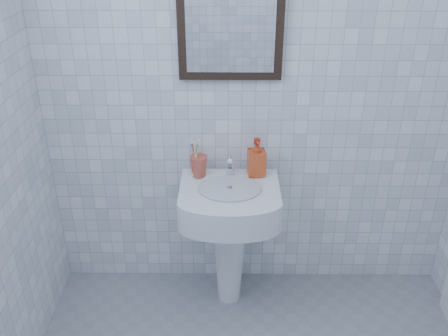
{
  "coord_description": "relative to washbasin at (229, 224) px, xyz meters",
  "views": [
    {
      "loc": [
        -0.14,
        -1.19,
        2.0
      ],
      "look_at": [
        -0.16,
        0.86,
        0.91
      ],
      "focal_mm": 40.0,
      "sensor_mm": 36.0,
      "label": 1
    }
  ],
  "objects": [
    {
      "name": "toothbrush_cup",
      "position": [
        -0.16,
        0.09,
        0.3
      ],
      "size": [
        0.11,
        0.11,
        0.11
      ],
      "primitive_type": null,
      "rotation": [
        0.0,
        0.0,
        0.19
      ],
      "color": "#BF4E38",
      "rests_on": "washbasin"
    },
    {
      "name": "soap_dispenser",
      "position": [
        0.14,
        0.1,
        0.34
      ],
      "size": [
        0.1,
        0.1,
        0.2
      ],
      "primitive_type": "imported",
      "rotation": [
        0.0,
        0.0,
        0.1
      ],
      "color": "red",
      "rests_on": "washbasin"
    },
    {
      "name": "wall_mirror",
      "position": [
        0.0,
        0.2,
        1.04
      ],
      "size": [
        0.5,
        0.04,
        0.62
      ],
      "color": "black",
      "rests_on": "wall_back"
    },
    {
      "name": "faucet",
      "position": [
        0.0,
        0.09,
        0.29
      ],
      "size": [
        0.05,
        0.1,
        0.11
      ],
      "color": "silver",
      "rests_on": "washbasin"
    },
    {
      "name": "wall_back",
      "position": [
        0.13,
        0.22,
        0.74
      ],
      "size": [
        2.2,
        0.02,
        2.5
      ],
      "primitive_type": "cube",
      "color": "white",
      "rests_on": "ground"
    },
    {
      "name": "washbasin",
      "position": [
        0.0,
        0.0,
        0.0
      ],
      "size": [
        0.5,
        0.36,
        0.77
      ],
      "color": "white",
      "rests_on": "ground"
    }
  ]
}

